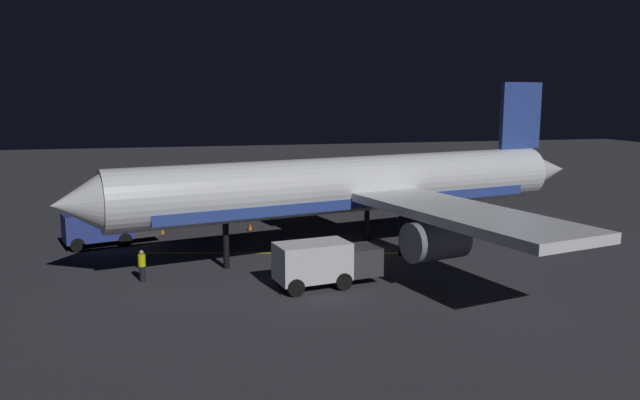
{
  "coord_description": "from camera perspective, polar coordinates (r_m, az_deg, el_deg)",
  "views": [
    {
      "loc": [
        -37.46,
        11.24,
        9.92
      ],
      "look_at": [
        0.0,
        2.0,
        3.5
      ],
      "focal_mm": 35.0,
      "sensor_mm": 36.0,
      "label": 1
    }
  ],
  "objects": [
    {
      "name": "ground_crew_worker",
      "position": [
        35.24,
        -15.96,
        -5.78
      ],
      "size": [
        0.4,
        0.4,
        1.74
      ],
      "color": "black",
      "rests_on": "ground_plane"
    },
    {
      "name": "ground_plane",
      "position": [
        40.38,
        2.77,
        -4.93
      ],
      "size": [
        180.0,
        180.0,
        0.2
      ],
      "primitive_type": "cube",
      "color": "#313138"
    },
    {
      "name": "apron_guide_stripe",
      "position": [
        40.14,
        -3.04,
        -4.87
      ],
      "size": [
        4.69,
        17.86,
        0.01
      ],
      "primitive_type": "cube",
      "rotation": [
        0.0,
        0.0,
        -0.25
      ],
      "color": "gold",
      "rests_on": "ground_plane"
    },
    {
      "name": "traffic_cone_near_right",
      "position": [
        46.8,
        -14.2,
        -2.77
      ],
      "size": [
        0.5,
        0.5,
        0.55
      ],
      "color": "#EA590F",
      "rests_on": "ground_plane"
    },
    {
      "name": "baggage_truck",
      "position": [
        44.41,
        -18.83,
        -2.38
      ],
      "size": [
        3.76,
        6.46,
        2.3
      ],
      "color": "navy",
      "rests_on": "ground_plane"
    },
    {
      "name": "airliner",
      "position": [
        39.82,
        3.57,
        1.22
      ],
      "size": [
        33.32,
        36.14,
        10.93
      ],
      "color": "white",
      "rests_on": "ground_plane"
    },
    {
      "name": "traffic_cone_near_left",
      "position": [
        41.21,
        -4.3,
        -4.15
      ],
      "size": [
        0.5,
        0.5,
        0.55
      ],
      "color": "#EA590F",
      "rests_on": "ground_plane"
    },
    {
      "name": "traffic_cone_under_wing",
      "position": [
        47.01,
        -6.4,
        -2.49
      ],
      "size": [
        0.5,
        0.5,
        0.55
      ],
      "color": "#EA590F",
      "rests_on": "ground_plane"
    },
    {
      "name": "catering_truck",
      "position": [
        32.96,
        0.28,
        -5.84
      ],
      "size": [
        3.04,
        5.87,
        2.41
      ],
      "color": "silver",
      "rests_on": "ground_plane"
    }
  ]
}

